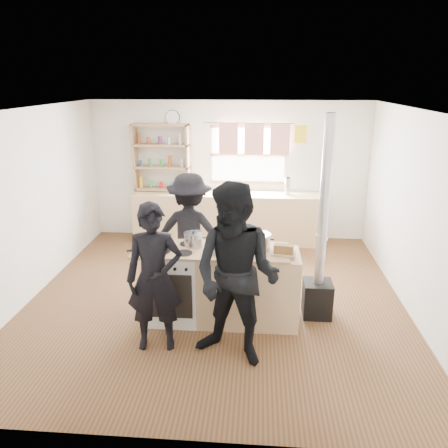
% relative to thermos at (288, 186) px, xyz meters
% --- Properties ---
extents(ground, '(5.00, 5.00, 0.01)m').
position_rel_thermos_xyz_m(ground, '(-1.06, -2.22, -1.06)').
color(ground, brown).
rests_on(ground, ground).
extents(back_counter, '(3.40, 0.55, 0.90)m').
position_rel_thermos_xyz_m(back_counter, '(-1.06, 0.00, -0.60)').
color(back_counter, '#D7B581').
rests_on(back_counter, ground).
extents(shelving_unit, '(1.00, 0.28, 1.20)m').
position_rel_thermos_xyz_m(shelving_unit, '(-2.26, 0.12, 0.46)').
color(shelving_unit, tan).
rests_on(shelving_unit, back_counter).
extents(thermos, '(0.10, 0.10, 0.30)m').
position_rel_thermos_xyz_m(thermos, '(0.00, 0.00, 0.00)').
color(thermos, silver).
rests_on(thermos, back_counter).
extents(cooking_island, '(1.97, 0.64, 0.93)m').
position_rel_thermos_xyz_m(cooking_island, '(-0.91, -2.77, -0.58)').
color(cooking_island, silver).
rests_on(cooking_island, ground).
extents(skillet_greens, '(0.43, 0.43, 0.05)m').
position_rel_thermos_xyz_m(skillet_greens, '(-1.69, -2.85, -0.09)').
color(skillet_greens, black).
rests_on(skillet_greens, cooking_island).
extents(roast_tray, '(0.35, 0.32, 0.07)m').
position_rel_thermos_xyz_m(roast_tray, '(-0.96, -2.83, -0.08)').
color(roast_tray, silver).
rests_on(roast_tray, cooking_island).
extents(stockpot_stove, '(0.23, 0.23, 0.19)m').
position_rel_thermos_xyz_m(stockpot_stove, '(-1.28, -2.67, -0.04)').
color(stockpot_stove, '#BDBDC0').
rests_on(stockpot_stove, cooking_island).
extents(stockpot_counter, '(0.29, 0.29, 0.21)m').
position_rel_thermos_xyz_m(stockpot_counter, '(-0.50, -2.71, -0.02)').
color(stockpot_counter, '#BCBCBF').
rests_on(stockpot_counter, cooking_island).
extents(bread_board, '(0.31, 0.24, 0.12)m').
position_rel_thermos_xyz_m(bread_board, '(-0.21, -2.86, -0.07)').
color(bread_board, tan).
rests_on(bread_board, cooking_island).
extents(flue_heater, '(0.35, 0.35, 2.50)m').
position_rel_thermos_xyz_m(flue_heater, '(0.26, -2.57, -0.39)').
color(flue_heater, black).
rests_on(flue_heater, ground).
extents(person_near_left, '(0.65, 0.47, 1.66)m').
position_rel_thermos_xyz_m(person_near_left, '(-1.60, -3.39, -0.22)').
color(person_near_left, black).
rests_on(person_near_left, ground).
extents(person_near_right, '(1.14, 1.02, 1.92)m').
position_rel_thermos_xyz_m(person_near_right, '(-0.72, -3.56, -0.09)').
color(person_near_right, black).
rests_on(person_near_right, ground).
extents(person_far, '(1.10, 0.66, 1.66)m').
position_rel_thermos_xyz_m(person_far, '(-1.44, -1.91, -0.22)').
color(person_far, black).
rests_on(person_far, ground).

